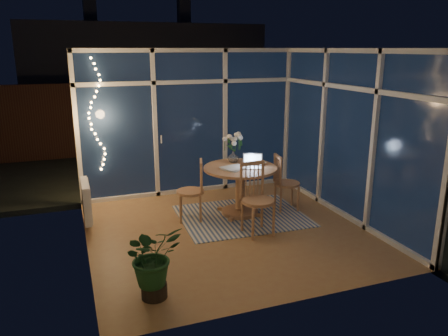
{
  "coord_description": "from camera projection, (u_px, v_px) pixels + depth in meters",
  "views": [
    {
      "loc": [
        -2.11,
        -5.58,
        2.6
      ],
      "look_at": [
        0.02,
        0.25,
        0.89
      ],
      "focal_mm": 35.0,
      "sensor_mm": 36.0,
      "label": 1
    }
  ],
  "objects": [
    {
      "name": "window_wall_right",
      "position": [
        347.0,
        135.0,
        6.75
      ],
      "size": [
        0.1,
        4.0,
        2.6
      ],
      "primitive_type": "cube",
      "color": "white",
      "rests_on": "floor"
    },
    {
      "name": "wall_front",
      "position": [
        301.0,
        185.0,
        4.29
      ],
      "size": [
        4.0,
        0.04,
        2.6
      ],
      "primitive_type": "cube",
      "color": "white",
      "rests_on": "floor"
    },
    {
      "name": "window_wall_back",
      "position": [
        191.0,
        123.0,
        7.87
      ],
      "size": [
        4.0,
        0.1,
        2.6
      ],
      "primitive_type": "cube",
      "color": "white",
      "rests_on": "floor"
    },
    {
      "name": "floor",
      "position": [
        229.0,
        230.0,
        6.44
      ],
      "size": [
        4.0,
        4.0,
        0.0
      ],
      "primitive_type": "plane",
      "color": "#986942",
      "rests_on": "ground"
    },
    {
      "name": "chair_left",
      "position": [
        190.0,
        190.0,
        6.74
      ],
      "size": [
        0.55,
        0.55,
        0.97
      ],
      "primitive_type": "cube",
      "rotation": [
        0.0,
        0.0,
        -1.85
      ],
      "color": "#A66B4B",
      "rests_on": "floor"
    },
    {
      "name": "bowl",
      "position": [
        260.0,
        163.0,
        7.03
      ],
      "size": [
        0.16,
        0.16,
        0.04
      ],
      "primitive_type": "imported",
      "rotation": [
        0.0,
        0.0,
        -0.03
      ],
      "color": "white",
      "rests_on": "dining_table"
    },
    {
      "name": "rug",
      "position": [
        242.0,
        216.0,
        6.99
      ],
      "size": [
        2.01,
        1.63,
        0.01
      ],
      "primitive_type": "cube",
      "rotation": [
        0.0,
        0.0,
        -0.03
      ],
      "color": "beige",
      "rests_on": "floor"
    },
    {
      "name": "garden_shrubs",
      "position": [
        136.0,
        154.0,
        9.14
      ],
      "size": [
        0.9,
        0.9,
        0.9
      ],
      "primitive_type": "sphere",
      "color": "#163218",
      "rests_on": "ground"
    },
    {
      "name": "wall_left",
      "position": [
        79.0,
        156.0,
        5.44
      ],
      "size": [
        0.04,
        4.0,
        2.6
      ],
      "primitive_type": "cube",
      "color": "white",
      "rests_on": "floor"
    },
    {
      "name": "newspapers",
      "position": [
        233.0,
        168.0,
        6.78
      ],
      "size": [
        0.46,
        0.41,
        0.02
      ],
      "primitive_type": "cube",
      "rotation": [
        0.0,
        0.0,
        0.4
      ],
      "color": "silver",
      "rests_on": "dining_table"
    },
    {
      "name": "garden_patio",
      "position": [
        178.0,
        156.0,
        11.15
      ],
      "size": [
        12.0,
        6.0,
        0.1
      ],
      "primitive_type": "cube",
      "color": "black",
      "rests_on": "ground"
    },
    {
      "name": "garden_fence",
      "position": [
        153.0,
        117.0,
        11.19
      ],
      "size": [
        11.0,
        0.08,
        1.8
      ],
      "primitive_type": "cube",
      "color": "#3E1E16",
      "rests_on": "ground"
    },
    {
      "name": "laptop",
      "position": [
        253.0,
        161.0,
        6.8
      ],
      "size": [
        0.38,
        0.35,
        0.23
      ],
      "primitive_type": null,
      "rotation": [
        0.0,
        0.0,
        -0.34
      ],
      "color": "silver",
      "rests_on": "dining_table"
    },
    {
      "name": "fairy_lights",
      "position": [
        95.0,
        116.0,
        7.2
      ],
      "size": [
        0.24,
        0.1,
        1.85
      ],
      "primitive_type": null,
      "color": "#FFB966",
      "rests_on": "window_wall_back"
    },
    {
      "name": "phone",
      "position": [
        249.0,
        167.0,
        6.87
      ],
      "size": [
        0.1,
        0.05,
        0.01
      ],
      "primitive_type": "cube",
      "rotation": [
        0.0,
        0.0,
        -0.05
      ],
      "color": "black",
      "rests_on": "dining_table"
    },
    {
      "name": "wall_back",
      "position": [
        190.0,
        122.0,
        7.91
      ],
      "size": [
        4.0,
        0.04,
        2.6
      ],
      "primitive_type": "cube",
      "color": "white",
      "rests_on": "floor"
    },
    {
      "name": "wall_right",
      "position": [
        350.0,
        135.0,
        6.76
      ],
      "size": [
        0.04,
        4.0,
        2.6
      ],
      "primitive_type": "cube",
      "color": "white",
      "rests_on": "floor"
    },
    {
      "name": "chair_right",
      "position": [
        287.0,
        182.0,
        7.17
      ],
      "size": [
        0.5,
        0.5,
        0.95
      ],
      "primitive_type": "cube",
      "rotation": [
        0.0,
        0.0,
        1.42
      ],
      "color": "#A66B4B",
      "rests_on": "floor"
    },
    {
      "name": "dining_table",
      "position": [
        240.0,
        191.0,
        6.98
      ],
      "size": [
        1.2,
        1.2,
        0.79
      ],
      "primitive_type": "cylinder",
      "rotation": [
        0.0,
        0.0,
        -0.03
      ],
      "color": "#A66B4B",
      "rests_on": "floor"
    },
    {
      "name": "ceiling",
      "position": [
        229.0,
        48.0,
        5.75
      ],
      "size": [
        4.0,
        4.0,
        0.0
      ],
      "primitive_type": "plane",
      "color": "white",
      "rests_on": "wall_back"
    },
    {
      "name": "neighbour_roof",
      "position": [
        142.0,
        61.0,
        13.66
      ],
      "size": [
        7.0,
        3.0,
        2.2
      ],
      "primitive_type": "cube",
      "color": "#2F3239",
      "rests_on": "ground"
    },
    {
      "name": "flower_vase",
      "position": [
        233.0,
        156.0,
        7.13
      ],
      "size": [
        0.21,
        0.21,
        0.21
      ],
      "primitive_type": "imported",
      "rotation": [
        0.0,
        0.0,
        -0.03
      ],
      "color": "white",
      "rests_on": "dining_table"
    },
    {
      "name": "chair_front",
      "position": [
        258.0,
        199.0,
        6.19
      ],
      "size": [
        0.53,
        0.53,
        1.06
      ],
      "primitive_type": "cube",
      "rotation": [
        0.0,
        0.0,
        0.08
      ],
      "color": "#A66B4B",
      "rests_on": "floor"
    },
    {
      "name": "radiator",
      "position": [
        86.0,
        201.0,
        6.51
      ],
      "size": [
        0.1,
        0.7,
        0.58
      ],
      "primitive_type": "cube",
      "color": "silver",
      "rests_on": "wall_left"
    },
    {
      "name": "potted_plant",
      "position": [
        153.0,
        265.0,
        4.62
      ],
      "size": [
        0.64,
        0.59,
        0.76
      ],
      "primitive_type": "imported",
      "rotation": [
        0.0,
        0.0,
        0.25
      ],
      "color": "#18441F",
      "rests_on": "floor"
    }
  ]
}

